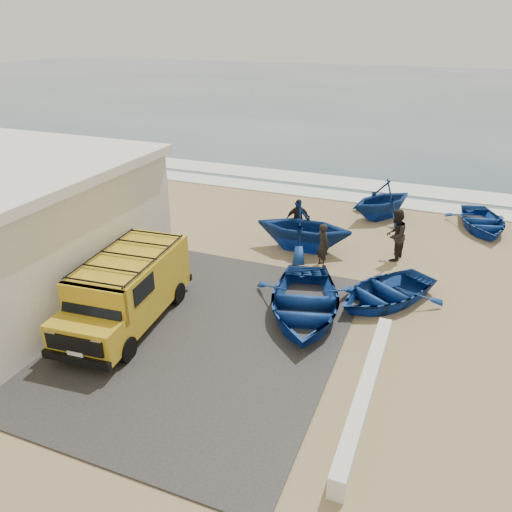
% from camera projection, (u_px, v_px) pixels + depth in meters
% --- Properties ---
extents(ground, '(160.00, 160.00, 0.00)m').
position_uv_depth(ground, '(228.00, 302.00, 16.17)').
color(ground, '#9F855C').
extents(slab, '(12.00, 10.00, 0.05)m').
position_uv_depth(slab, '(140.00, 320.00, 15.15)').
color(slab, '#383533').
rests_on(slab, ground).
extents(ocean, '(180.00, 88.00, 0.01)m').
position_uv_depth(ocean, '(413.00, 93.00, 63.20)').
color(ocean, '#385166').
rests_on(ocean, ground).
extents(surf_line, '(180.00, 1.60, 0.06)m').
position_uv_depth(surf_line, '(323.00, 194.00, 26.24)').
color(surf_line, white).
rests_on(surf_line, ground).
extents(surf_wash, '(180.00, 2.20, 0.04)m').
position_uv_depth(surf_wash, '(335.00, 181.00, 28.34)').
color(surf_wash, white).
rests_on(surf_wash, ground).
extents(parapet, '(0.35, 6.00, 0.55)m').
position_uv_depth(parapet, '(366.00, 392.00, 11.85)').
color(parapet, silver).
rests_on(parapet, ground).
extents(van, '(2.38, 5.15, 2.14)m').
position_uv_depth(van, '(127.00, 288.00, 14.65)').
color(van, gold).
rests_on(van, ground).
extents(boat_near_left, '(4.32, 5.24, 0.94)m').
position_uv_depth(boat_near_left, '(304.00, 302.00, 15.24)').
color(boat_near_left, navy).
rests_on(boat_near_left, ground).
extents(boat_near_right, '(4.34, 4.63, 0.78)m').
position_uv_depth(boat_near_right, '(385.00, 292.00, 16.02)').
color(boat_near_right, navy).
rests_on(boat_near_right, ground).
extents(boat_mid_left, '(3.92, 3.43, 1.98)m').
position_uv_depth(boat_mid_left, '(304.00, 226.00, 19.49)').
color(boat_mid_left, navy).
rests_on(boat_mid_left, ground).
extents(boat_far_left, '(4.36, 4.48, 1.79)m').
position_uv_depth(boat_far_left, '(382.00, 199.00, 22.74)').
color(boat_far_left, navy).
rests_on(boat_far_left, ground).
extents(boat_far_right, '(3.41, 4.19, 0.76)m').
position_uv_depth(boat_far_right, '(482.00, 221.00, 21.65)').
color(boat_far_right, navy).
rests_on(boat_far_right, ground).
extents(fisherman_front, '(0.72, 0.70, 1.66)m').
position_uv_depth(fisherman_front, '(323.00, 245.00, 18.27)').
color(fisherman_front, black).
rests_on(fisherman_front, ground).
extents(fisherman_middle, '(0.92, 1.09, 1.99)m').
position_uv_depth(fisherman_middle, '(395.00, 235.00, 18.69)').
color(fisherman_middle, black).
rests_on(fisherman_middle, ground).
extents(fisherman_back, '(1.09, 0.91, 1.75)m').
position_uv_depth(fisherman_back, '(298.00, 220.00, 20.49)').
color(fisherman_back, black).
rests_on(fisherman_back, ground).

